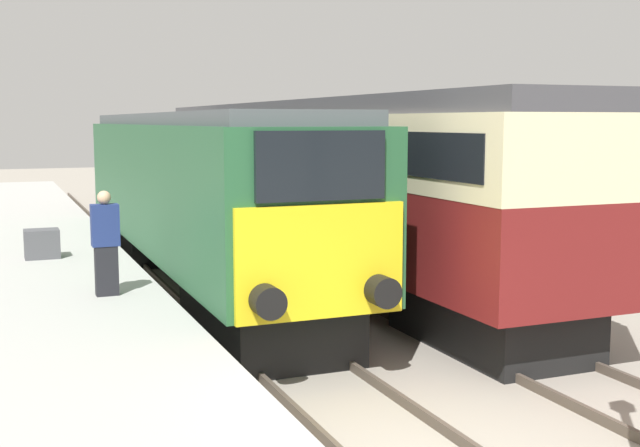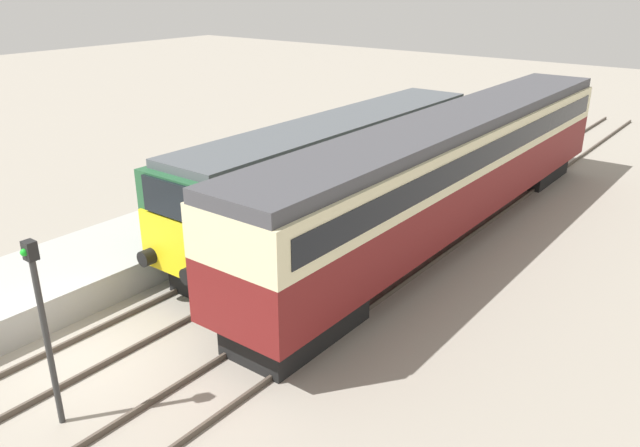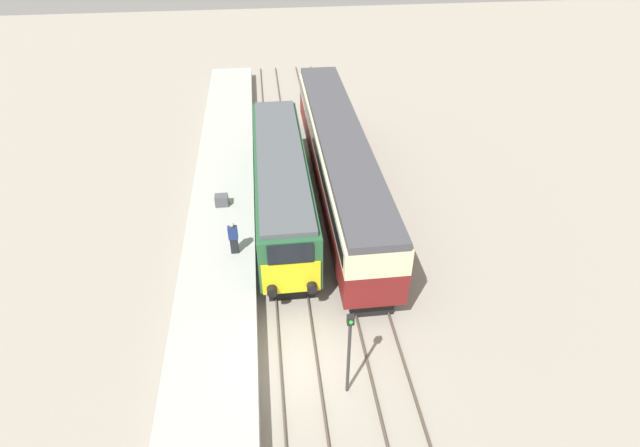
% 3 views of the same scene
% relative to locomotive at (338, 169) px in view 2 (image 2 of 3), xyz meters
% --- Properties ---
extents(ground_plane, '(120.00, 120.00, 0.00)m').
position_rel_locomotive_xyz_m(ground_plane, '(0.00, -10.28, -2.18)').
color(ground_plane, gray).
extents(platform_left, '(3.50, 50.00, 0.89)m').
position_rel_locomotive_xyz_m(platform_left, '(-3.30, -2.28, -1.74)').
color(platform_left, '#A8A8A3').
rests_on(platform_left, ground_plane).
extents(rails_near_track, '(1.51, 60.00, 0.14)m').
position_rel_locomotive_xyz_m(rails_near_track, '(0.00, -5.28, -2.11)').
color(rails_near_track, '#4C4238').
rests_on(rails_near_track, ground_plane).
extents(rails_far_track, '(1.50, 60.00, 0.14)m').
position_rel_locomotive_xyz_m(rails_far_track, '(3.40, -5.28, -2.11)').
color(rails_far_track, '#4C4238').
rests_on(rails_far_track, ground_plane).
extents(locomotive, '(2.70, 14.91, 3.89)m').
position_rel_locomotive_xyz_m(locomotive, '(0.00, 0.00, 0.00)').
color(locomotive, black).
rests_on(locomotive, ground_plane).
extents(passenger_carriage, '(2.75, 20.69, 4.21)m').
position_rel_locomotive_xyz_m(passenger_carriage, '(3.40, 1.82, 0.37)').
color(passenger_carriage, black).
rests_on(passenger_carriage, ground_plane).
extents(person_on_platform, '(0.44, 0.26, 1.72)m').
position_rel_locomotive_xyz_m(person_on_platform, '(-2.50, -4.07, -0.44)').
color(person_on_platform, black).
rests_on(person_on_platform, platform_left).
extents(signal_post, '(0.24, 0.28, 3.96)m').
position_rel_locomotive_xyz_m(signal_post, '(1.70, -11.72, 0.17)').
color(signal_post, '#333333').
rests_on(signal_post, ground_plane).
extents(luggage_crate, '(0.70, 0.56, 0.60)m').
position_rel_locomotive_xyz_m(luggage_crate, '(-3.28, 0.14, -1.00)').
color(luggage_crate, '#4C4C51').
rests_on(luggage_crate, platform_left).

